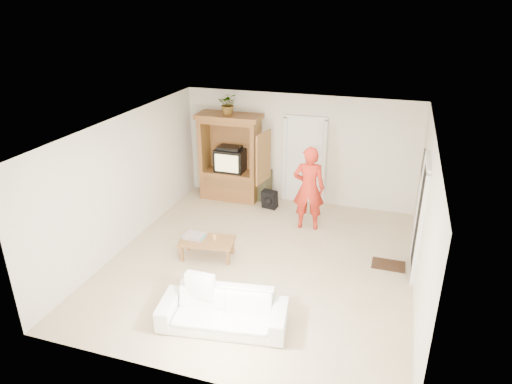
% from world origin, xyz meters
% --- Properties ---
extents(floor, '(6.00, 6.00, 0.00)m').
position_xyz_m(floor, '(0.00, 0.00, 0.00)').
color(floor, tan).
rests_on(floor, ground).
extents(ceiling, '(6.00, 6.00, 0.00)m').
position_xyz_m(ceiling, '(0.00, 0.00, 2.60)').
color(ceiling, white).
rests_on(ceiling, floor).
extents(wall_back, '(5.50, 0.00, 5.50)m').
position_xyz_m(wall_back, '(0.00, 3.00, 1.30)').
color(wall_back, silver).
rests_on(wall_back, floor).
extents(wall_front, '(5.50, 0.00, 5.50)m').
position_xyz_m(wall_front, '(0.00, -3.00, 1.30)').
color(wall_front, silver).
rests_on(wall_front, floor).
extents(wall_left, '(0.00, 6.00, 6.00)m').
position_xyz_m(wall_left, '(-2.75, 0.00, 1.30)').
color(wall_left, silver).
rests_on(wall_left, floor).
extents(wall_right, '(0.00, 6.00, 6.00)m').
position_xyz_m(wall_right, '(2.75, 0.00, 1.30)').
color(wall_right, silver).
rests_on(wall_right, floor).
extents(armoire, '(1.82, 1.14, 2.10)m').
position_xyz_m(armoire, '(-1.58, 2.66, 0.91)').
color(armoire, brown).
rests_on(armoire, floor).
extents(door_back, '(0.85, 0.05, 2.04)m').
position_xyz_m(door_back, '(0.15, 2.97, 1.02)').
color(door_back, white).
rests_on(door_back, floor).
extents(doorway_right, '(0.05, 0.90, 2.04)m').
position_xyz_m(doorway_right, '(2.73, 0.60, 1.02)').
color(doorway_right, black).
rests_on(doorway_right, floor).
extents(framed_picture, '(0.03, 0.60, 0.48)m').
position_xyz_m(framed_picture, '(2.73, 1.90, 1.60)').
color(framed_picture, black).
rests_on(framed_picture, wall_right).
extents(doormat, '(0.60, 0.40, 0.02)m').
position_xyz_m(doormat, '(2.30, 0.60, 0.01)').
color(doormat, '#382316').
rests_on(doormat, floor).
extents(plant, '(0.53, 0.49, 0.50)m').
position_xyz_m(plant, '(-1.60, 2.63, 2.35)').
color(plant, '#4C7238').
rests_on(plant, armoire).
extents(man, '(0.72, 0.53, 1.83)m').
position_xyz_m(man, '(0.54, 1.65, 0.91)').
color(man, red).
rests_on(man, floor).
extents(sofa, '(2.00, 1.02, 0.56)m').
position_xyz_m(sofa, '(-0.01, -1.92, 0.28)').
color(sofa, white).
rests_on(sofa, floor).
extents(coffee_table, '(1.09, 0.70, 0.38)m').
position_xyz_m(coffee_table, '(-1.02, -0.15, 0.33)').
color(coffee_table, brown).
rests_on(coffee_table, floor).
extents(towel, '(0.39, 0.29, 0.08)m').
position_xyz_m(towel, '(-1.28, -0.15, 0.42)').
color(towel, '#FF5654').
rests_on(towel, coffee_table).
extents(candle, '(0.08, 0.08, 0.10)m').
position_xyz_m(candle, '(-0.88, -0.10, 0.43)').
color(candle, tan).
rests_on(candle, coffee_table).
extents(backpack_black, '(0.38, 0.26, 0.43)m').
position_xyz_m(backpack_black, '(-0.51, 2.33, 0.21)').
color(backpack_black, black).
rests_on(backpack_black, floor).
extents(backpack_olive, '(0.47, 0.40, 0.77)m').
position_xyz_m(backpack_olive, '(-0.83, 2.78, 0.39)').
color(backpack_olive, '#47442B').
rests_on(backpack_olive, floor).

